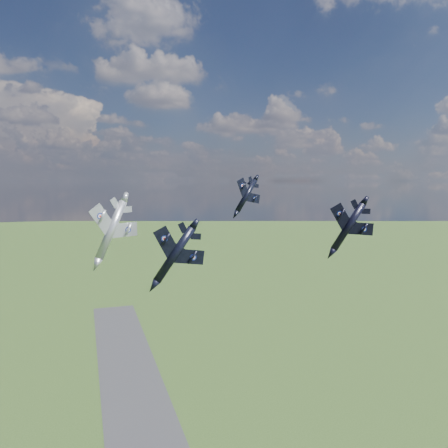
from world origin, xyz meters
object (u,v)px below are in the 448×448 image
object	(u,v)px
jet_right_navy	(348,227)
jet_high_navy	(246,196)
jet_left_silver	(111,230)
jet_lead_navy	(175,254)

from	to	relation	value
jet_right_navy	jet_high_navy	distance (m)	33.82
jet_right_navy	jet_left_silver	world-z (taller)	jet_left_silver
jet_lead_navy	jet_right_navy	bearing A→B (deg)	-8.19
jet_lead_navy	jet_high_navy	world-z (taller)	jet_high_navy
jet_lead_navy	jet_high_navy	distance (m)	36.03
jet_right_navy	jet_left_silver	bearing A→B (deg)	-175.00
jet_right_navy	jet_high_navy	bearing A→B (deg)	121.48
jet_high_navy	jet_left_silver	distance (m)	42.51
jet_lead_navy	jet_right_navy	world-z (taller)	jet_right_navy
jet_lead_navy	jet_right_navy	xyz separation A→B (m)	(32.57, -6.97, 4.79)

